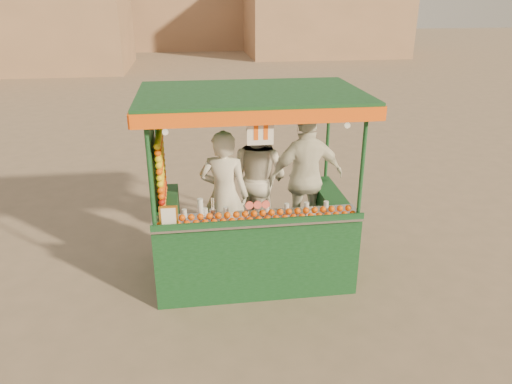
{
  "coord_description": "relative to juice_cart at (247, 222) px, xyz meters",
  "views": [
    {
      "loc": [
        -1.12,
        -5.42,
        3.47
      ],
      "look_at": [
        -0.36,
        0.04,
        1.17
      ],
      "focal_mm": 33.6,
      "sensor_mm": 36.0,
      "label": 1
    }
  ],
  "objects": [
    {
      "name": "vendor_middle",
      "position": [
        0.24,
        0.58,
        0.39
      ],
      "size": [
        1.08,
        1.09,
        1.78
      ],
      "rotation": [
        0.0,
        0.0,
        2.32
      ],
      "color": "silver",
      "rests_on": "ground"
    },
    {
      "name": "vendor_right",
      "position": [
        0.85,
        0.42,
        0.4
      ],
      "size": [
        1.11,
        0.59,
        1.79
      ],
      "rotation": [
        0.0,
        0.0,
        3.3
      ],
      "color": "white",
      "rests_on": "ground"
    },
    {
      "name": "juice_cart",
      "position": [
        0.0,
        0.0,
        0.0
      ],
      "size": [
        2.66,
        1.72,
        2.41
      ],
      "color": "#103D18",
      "rests_on": "ground"
    },
    {
      "name": "building_right",
      "position": [
        7.48,
        23.98,
        1.72
      ],
      "size": [
        9.0,
        6.0,
        5.0
      ],
      "primitive_type": "cube",
      "color": "#A57C5E",
      "rests_on": "ground"
    },
    {
      "name": "ground",
      "position": [
        0.48,
        -0.02,
        -0.78
      ],
      "size": [
        90.0,
        90.0,
        0.0
      ],
      "primitive_type": "plane",
      "color": "#706150",
      "rests_on": "ground"
    },
    {
      "name": "vendor_left",
      "position": [
        -0.28,
        0.07,
        0.35
      ],
      "size": [
        0.7,
        0.55,
        1.69
      ],
      "rotation": [
        0.0,
        0.0,
        2.88
      ],
      "color": "silver",
      "rests_on": "ground"
    },
    {
      "name": "building_left",
      "position": [
        -8.52,
        19.98,
        2.22
      ],
      "size": [
        10.0,
        6.0,
        6.0
      ],
      "primitive_type": "cube",
      "color": "#A57C5E",
      "rests_on": "ground"
    }
  ]
}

